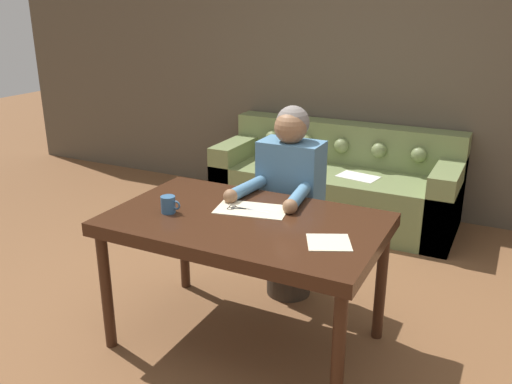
# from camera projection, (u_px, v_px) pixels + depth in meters

# --- Properties ---
(ground_plane) EXTENTS (16.00, 16.00, 0.00)m
(ground_plane) POSITION_uv_depth(u_px,v_px,m) (257.00, 339.00, 3.02)
(ground_plane) COLOR brown
(wall_back) EXTENTS (8.00, 0.06, 2.60)m
(wall_back) POSITION_uv_depth(u_px,v_px,m) (380.00, 61.00, 4.54)
(wall_back) COLOR brown
(wall_back) RESTS_ON ground_plane
(dining_table) EXTENTS (1.40, 0.85, 0.74)m
(dining_table) POSITION_uv_depth(u_px,v_px,m) (245.00, 231.00, 2.78)
(dining_table) COLOR #381E11
(dining_table) RESTS_ON ground_plane
(couch) EXTENTS (2.02, 0.78, 0.79)m
(couch) POSITION_uv_depth(u_px,v_px,m) (335.00, 185.00, 4.63)
(couch) COLOR olive
(couch) RESTS_ON ground_plane
(person) EXTENTS (0.44, 0.61, 1.21)m
(person) POSITION_uv_depth(u_px,v_px,m) (289.00, 205.00, 3.30)
(person) COLOR #33281E
(person) RESTS_ON ground_plane
(pattern_paper_main) EXTENTS (0.41, 0.28, 0.00)m
(pattern_paper_main) POSITION_uv_depth(u_px,v_px,m) (252.00, 209.00, 2.87)
(pattern_paper_main) COLOR beige
(pattern_paper_main) RESTS_ON dining_table
(pattern_paper_offcut) EXTENTS (0.26, 0.25, 0.00)m
(pattern_paper_offcut) POSITION_uv_depth(u_px,v_px,m) (329.00, 242.00, 2.48)
(pattern_paper_offcut) COLOR beige
(pattern_paper_offcut) RESTS_ON dining_table
(scissors) EXTENTS (0.24, 0.11, 0.01)m
(scissors) POSITION_uv_depth(u_px,v_px,m) (241.00, 209.00, 2.88)
(scissors) COLOR silver
(scissors) RESTS_ON dining_table
(mug) EXTENTS (0.11, 0.08, 0.09)m
(mug) POSITION_uv_depth(u_px,v_px,m) (169.00, 205.00, 2.81)
(mug) COLOR #335B84
(mug) RESTS_ON dining_table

